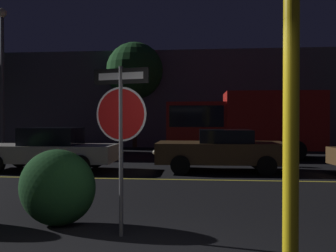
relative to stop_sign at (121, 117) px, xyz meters
The scene contains 10 objects.
road_center_stripe 5.48m from the stop_sign, 85.55° to the left, with size 40.94×0.12×0.01m, color gold.
stop_sign is the anchor object (origin of this frame).
yellow_pole_right 2.76m from the stop_sign, 46.52° to the right, with size 0.13×0.13×3.12m, color yellow.
hedge_bush_2 1.63m from the stop_sign, 158.99° to the left, with size 1.21×0.83×1.20m, color #19421E.
passing_car_2 7.84m from the stop_sign, 120.26° to the left, with size 4.55×1.96×1.42m.
passing_car_3 7.31m from the stop_sign, 75.88° to the left, with size 4.28×2.11×1.36m.
delivery_truck 11.95m from the stop_sign, 76.11° to the left, with size 6.71×2.64×2.90m.
street_lamp 14.03m from the stop_sign, 125.64° to the left, with size 0.42×0.42×6.82m.
tree_2 18.16m from the stop_sign, 99.79° to the left, with size 3.53×3.53×6.50m.
building_backdrop 19.32m from the stop_sign, 90.59° to the left, with size 25.37×3.41×5.99m, color #4C4C56.
Camera 1 is at (0.76, -3.48, 1.65)m, focal length 40.00 mm.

